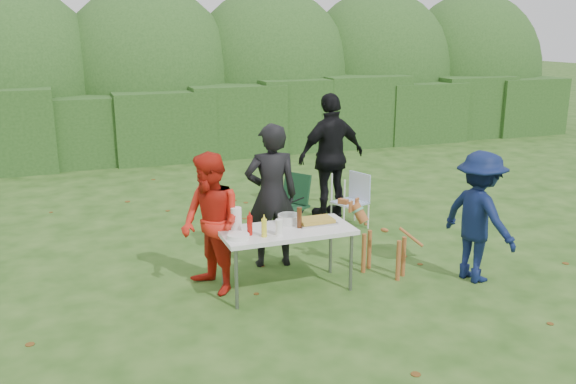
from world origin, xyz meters
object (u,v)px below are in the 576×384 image
object	(u,v)px
camping_chair	(289,204)
beer_bottle	(299,218)
folding_table	(287,233)
lawn_chair	(350,200)
person_red_jacket	(211,224)
ketchup_bottle	(250,225)
paper_towel_roll	(236,219)
person_black_puffy	(331,156)
child	(479,217)
dog	(384,241)
person_cook	(271,196)
mustard_bottle	(264,228)

from	to	relation	value
camping_chair	beer_bottle	size ratio (longest dim) A/B	3.59
folding_table	lawn_chair	distance (m)	2.55
person_red_jacket	ketchup_bottle	size ratio (longest dim) A/B	7.33
folding_table	beer_bottle	distance (m)	0.23
person_red_jacket	paper_towel_roll	size ratio (longest dim) A/B	6.20
person_black_puffy	paper_towel_roll	size ratio (longest dim) A/B	7.60
child	lawn_chair	world-z (taller)	child
dog	beer_bottle	bearing A→B (deg)	54.42
person_red_jacket	child	distance (m)	3.13
person_cook	child	distance (m)	2.50
lawn_chair	mustard_bottle	bearing A→B (deg)	25.50
folding_table	mustard_bottle	bearing A→B (deg)	-153.01
folding_table	person_cook	distance (m)	0.83
paper_towel_roll	lawn_chair	bearing A→B (deg)	36.78
folding_table	person_cook	xyz separation A→B (m)	(0.10, 0.79, 0.23)
child	paper_towel_roll	distance (m)	2.85
child	mustard_bottle	size ratio (longest dim) A/B	7.85
child	dog	xyz separation A→B (m)	(-0.96, 0.52, -0.35)
camping_chair	lawn_chair	distance (m)	0.97
lawn_chair	ketchup_bottle	xyz separation A→B (m)	(-2.18, -1.91, 0.44)
child	mustard_bottle	distance (m)	2.58
person_cook	paper_towel_roll	size ratio (longest dim) A/B	7.02
child	paper_towel_roll	size ratio (longest dim) A/B	6.04
folding_table	paper_towel_roll	size ratio (longest dim) A/B	5.77
child	folding_table	bearing A→B (deg)	65.95
person_red_jacket	lawn_chair	distance (m)	3.01
child	lawn_chair	bearing A→B (deg)	0.83
person_red_jacket	child	world-z (taller)	person_red_jacket
child	mustard_bottle	world-z (taller)	child
person_cook	lawn_chair	distance (m)	2.01
person_cook	dog	size ratio (longest dim) A/B	2.01
camping_chair	person_red_jacket	bearing A→B (deg)	12.94
folding_table	camping_chair	xyz separation A→B (m)	(0.76, 1.93, -0.26)
folding_table	mustard_bottle	world-z (taller)	mustard_bottle
person_red_jacket	beer_bottle	bearing A→B (deg)	54.15
dog	paper_towel_roll	xyz separation A→B (m)	(-1.81, 0.16, 0.44)
person_red_jacket	child	bearing A→B (deg)	56.56
person_cook	beer_bottle	bearing A→B (deg)	102.51
person_black_puffy	camping_chair	xyz separation A→B (m)	(-0.89, -0.48, -0.56)
person_red_jacket	mustard_bottle	xyz separation A→B (m)	(0.48, -0.44, 0.03)
ketchup_bottle	paper_towel_roll	distance (m)	0.24
dog	ketchup_bottle	xyz separation A→B (m)	(-1.72, -0.06, 0.42)
folding_table	dog	xyz separation A→B (m)	(1.27, 0.01, -0.25)
folding_table	beer_bottle	world-z (taller)	beer_bottle
person_red_jacket	beer_bottle	size ratio (longest dim) A/B	6.72
mustard_bottle	folding_table	bearing A→B (deg)	26.99
folding_table	person_red_jacket	bearing A→B (deg)	160.92
person_black_puffy	person_red_jacket	bearing A→B (deg)	32.38
person_red_jacket	dog	size ratio (longest dim) A/B	1.77
person_black_puffy	camping_chair	bearing A→B (deg)	19.57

